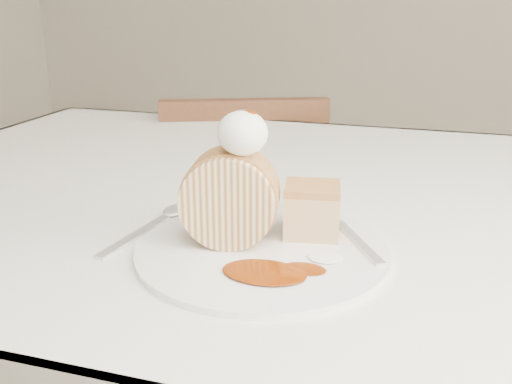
% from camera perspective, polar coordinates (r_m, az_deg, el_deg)
% --- Properties ---
extents(table, '(1.40, 0.90, 0.75)m').
position_cam_1_polar(table, '(0.84, 5.80, -5.83)').
color(table, silver).
rests_on(table, ground).
extents(chair_far, '(0.49, 0.49, 0.79)m').
position_cam_1_polar(chair_far, '(1.45, -1.30, -3.46)').
color(chair_far, brown).
rests_on(chair_far, ground).
extents(plate, '(0.31, 0.31, 0.01)m').
position_cam_1_polar(plate, '(0.61, 0.63, -5.83)').
color(plate, white).
rests_on(plate, table).
extents(roulade_slice, '(0.11, 0.07, 0.10)m').
position_cam_1_polar(roulade_slice, '(0.61, -2.66, -0.64)').
color(roulade_slice, beige).
rests_on(roulade_slice, plate).
extents(cake_chunk, '(0.07, 0.06, 0.05)m').
position_cam_1_polar(cake_chunk, '(0.64, 5.60, -2.10)').
color(cake_chunk, tan).
rests_on(cake_chunk, plate).
extents(whipped_cream, '(0.05, 0.05, 0.05)m').
position_cam_1_polar(whipped_cream, '(0.58, -1.36, 5.91)').
color(whipped_cream, white).
rests_on(whipped_cream, roulade_slice).
extents(caramel_drizzle, '(0.03, 0.02, 0.01)m').
position_cam_1_polar(caramel_drizzle, '(0.57, -1.22, 8.48)').
color(caramel_drizzle, '#6A2504').
rests_on(caramel_drizzle, whipped_cream).
extents(caramel_pool, '(0.09, 0.07, 0.00)m').
position_cam_1_polar(caramel_pool, '(0.55, 0.83, -8.01)').
color(caramel_pool, '#6A2504').
rests_on(caramel_pool, plate).
extents(fork, '(0.10, 0.15, 0.00)m').
position_cam_1_polar(fork, '(0.63, 10.15, -4.91)').
color(fork, silver).
rests_on(fork, plate).
extents(spoon, '(0.04, 0.16, 0.00)m').
position_cam_1_polar(spoon, '(0.66, -11.97, -4.32)').
color(spoon, silver).
rests_on(spoon, table).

